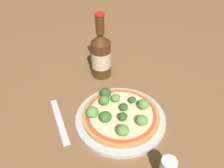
% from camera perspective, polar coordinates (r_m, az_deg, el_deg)
% --- Properties ---
extents(ground_plane, '(3.00, 3.00, 0.00)m').
position_cam_1_polar(ground_plane, '(0.66, 0.94, -8.37)').
color(ground_plane, brown).
extents(plate, '(0.26, 0.26, 0.01)m').
position_cam_1_polar(plate, '(0.64, 2.21, -8.92)').
color(plate, '#B2B7B2').
rests_on(plate, ground_plane).
extents(pizza, '(0.22, 0.22, 0.01)m').
position_cam_1_polar(pizza, '(0.64, 2.32, -7.95)').
color(pizza, '#B77F42').
rests_on(pizza, plate).
extents(broccoli_floret_0, '(0.03, 0.03, 0.03)m').
position_cam_1_polar(broccoli_floret_0, '(0.64, 8.25, -5.26)').
color(broccoli_floret_0, '#89A866').
rests_on(broccoli_floret_0, pizza).
extents(broccoli_floret_1, '(0.03, 0.03, 0.03)m').
position_cam_1_polar(broccoli_floret_1, '(0.60, -1.71, -8.57)').
color(broccoli_floret_1, '#89A866').
rests_on(broccoli_floret_1, pizza).
extents(broccoli_floret_2, '(0.03, 0.03, 0.03)m').
position_cam_1_polar(broccoli_floret_2, '(0.60, 7.81, -9.34)').
color(broccoli_floret_2, '#89A866').
rests_on(broccoli_floret_2, pizza).
extents(broccoli_floret_3, '(0.03, 0.03, 0.03)m').
position_cam_1_polar(broccoli_floret_3, '(0.60, 2.85, -8.54)').
color(broccoli_floret_3, '#89A866').
rests_on(broccoli_floret_3, pizza).
extents(broccoli_floret_4, '(0.03, 0.03, 0.03)m').
position_cam_1_polar(broccoli_floret_4, '(0.64, -2.03, -4.26)').
color(broccoli_floret_4, '#89A866').
rests_on(broccoli_floret_4, pizza).
extents(broccoli_floret_5, '(0.03, 0.03, 0.02)m').
position_cam_1_polar(broccoli_floret_5, '(0.63, 3.03, -5.98)').
color(broccoli_floret_5, '#89A866').
rests_on(broccoli_floret_5, pizza).
extents(broccoli_floret_6, '(0.03, 0.03, 0.02)m').
position_cam_1_polar(broccoli_floret_6, '(0.66, 1.35, -3.65)').
color(broccoli_floret_6, '#89A866').
rests_on(broccoli_floret_6, pizza).
extents(broccoli_floret_7, '(0.03, 0.03, 0.03)m').
position_cam_1_polar(broccoli_floret_7, '(0.57, 2.84, -11.99)').
color(broccoli_floret_7, '#89A866').
rests_on(broccoli_floret_7, pizza).
extents(broccoli_floret_8, '(0.02, 0.02, 0.02)m').
position_cam_1_polar(broccoli_floret_8, '(0.65, 5.37, -4.16)').
color(broccoli_floret_8, '#89A866').
rests_on(broccoli_floret_8, pizza).
extents(broccoli_floret_9, '(0.04, 0.04, 0.03)m').
position_cam_1_polar(broccoli_floret_9, '(0.67, -1.68, -2.28)').
color(broccoli_floret_9, '#89A866').
rests_on(broccoli_floret_9, pizza).
extents(broccoli_floret_10, '(0.04, 0.04, 0.03)m').
position_cam_1_polar(broccoli_floret_10, '(0.61, -5.16, -7.36)').
color(broccoli_floret_10, '#89A866').
rests_on(broccoli_floret_10, pizza).
extents(beer_bottle, '(0.07, 0.07, 0.23)m').
position_cam_1_polar(beer_bottle, '(0.77, -2.89, 7.65)').
color(beer_bottle, '#472814').
rests_on(beer_bottle, ground_plane).
extents(fork, '(0.09, 0.18, 0.00)m').
position_cam_1_polar(fork, '(0.66, -13.57, -9.24)').
color(fork, silver).
rests_on(fork, ground_plane).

